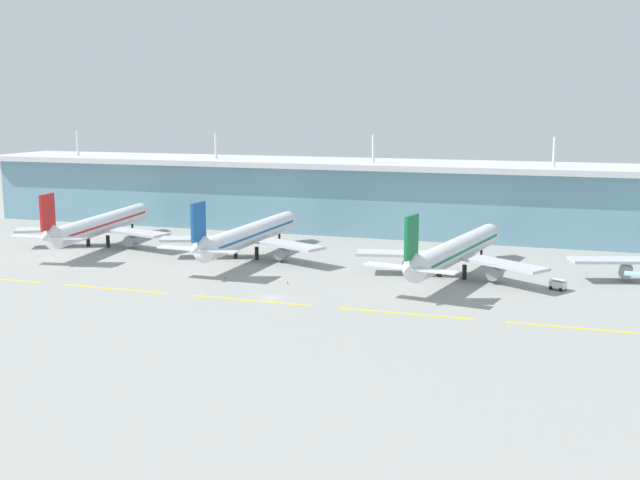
# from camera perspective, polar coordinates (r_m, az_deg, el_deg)

# --- Properties ---
(ground_plane) EXTENTS (600.00, 600.00, 0.00)m
(ground_plane) POSITION_cam_1_polar(r_m,az_deg,el_deg) (170.66, -3.65, -4.28)
(ground_plane) COLOR gray
(terminal_building) EXTENTS (288.00, 34.00, 32.47)m
(terminal_building) POSITION_cam_1_polar(r_m,az_deg,el_deg) (257.99, 4.23, 3.25)
(terminal_building) COLOR #6693A8
(terminal_building) RESTS_ON ground
(airliner_nearest) EXTENTS (48.46, 65.61, 18.90)m
(airliner_nearest) POSITION_cam_1_polar(r_m,az_deg,el_deg) (240.33, -15.97, 1.08)
(airliner_nearest) COLOR white
(airliner_nearest) RESTS_ON ground
(airliner_near_middle) EXTENTS (48.78, 65.21, 18.90)m
(airliner_near_middle) POSITION_cam_1_polar(r_m,az_deg,el_deg) (213.69, -5.33, 0.36)
(airliner_near_middle) COLOR white
(airliner_near_middle) RESTS_ON ground
(airliner_far_middle) EXTENTS (47.93, 64.99, 18.90)m
(airliner_far_middle) POSITION_cam_1_polar(r_m,az_deg,el_deg) (192.25, 9.90, -0.82)
(airliner_far_middle) COLOR silver
(airliner_far_middle) RESTS_ON ground
(taxiway_stripe_mid_west) EXTENTS (28.00, 0.70, 0.04)m
(taxiway_stripe_mid_west) POSITION_cam_1_polar(r_m,az_deg,el_deg) (184.21, -14.86, -3.53)
(taxiway_stripe_mid_west) COLOR yellow
(taxiway_stripe_mid_west) RESTS_ON ground
(taxiway_stripe_centre) EXTENTS (28.00, 0.70, 0.04)m
(taxiway_stripe_centre) POSITION_cam_1_polar(r_m,az_deg,el_deg) (168.41, -5.07, -4.48)
(taxiway_stripe_centre) COLOR yellow
(taxiway_stripe_centre) RESTS_ON ground
(taxiway_stripe_mid_east) EXTENTS (28.00, 0.70, 0.04)m
(taxiway_stripe_mid_east) POSITION_cam_1_polar(r_m,az_deg,el_deg) (158.43, 6.35, -5.43)
(taxiway_stripe_mid_east) COLOR yellow
(taxiway_stripe_mid_east) RESTS_ON ground
(taxiway_stripe_east) EXTENTS (28.00, 0.70, 0.04)m
(taxiway_stripe_east) POSITION_cam_1_polar(r_m,az_deg,el_deg) (155.40, 18.78, -6.22)
(taxiway_stripe_east) COLOR yellow
(taxiway_stripe_east) RESTS_ON ground
(baggage_cart) EXTENTS (4.02, 3.39, 2.48)m
(baggage_cart) POSITION_cam_1_polar(r_m,az_deg,el_deg) (185.19, 17.16, -3.17)
(baggage_cart) COLOR silver
(baggage_cart) RESTS_ON ground
(safety_cone_left_wingtip) EXTENTS (0.56, 0.56, 0.70)m
(safety_cone_left_wingtip) POSITION_cam_1_polar(r_m,az_deg,el_deg) (183.47, -2.42, -3.14)
(safety_cone_left_wingtip) COLOR orange
(safety_cone_left_wingtip) RESTS_ON ground
(safety_cone_nose_front) EXTENTS (0.56, 0.56, 0.70)m
(safety_cone_nose_front) POSITION_cam_1_polar(r_m,az_deg,el_deg) (190.42, -7.05, -2.73)
(safety_cone_nose_front) COLOR orange
(safety_cone_nose_front) RESTS_ON ground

